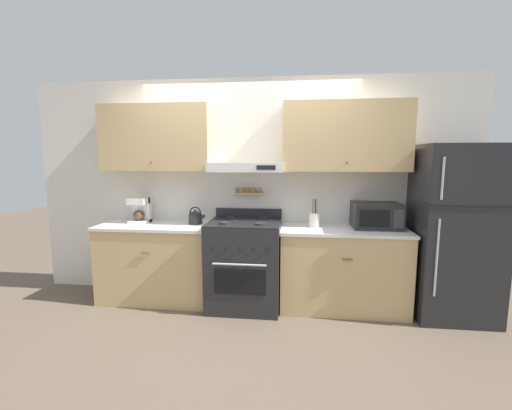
{
  "coord_description": "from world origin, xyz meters",
  "views": [
    {
      "loc": [
        0.55,
        -3.37,
        1.65
      ],
      "look_at": [
        0.13,
        0.26,
        1.14
      ],
      "focal_mm": 24.0,
      "sensor_mm": 36.0,
      "label": 1
    }
  ],
  "objects": [
    {
      "name": "utensil_crock",
      "position": [
        0.76,
        0.39,
        0.97
      ],
      "size": [
        0.13,
        0.13,
        0.31
      ],
      "color": "silver",
      "rests_on": "counter_right"
    },
    {
      "name": "counter_left",
      "position": [
        -1.04,
        0.31,
        0.45
      ],
      "size": [
        1.29,
        0.62,
        0.89
      ],
      "color": "tan",
      "rests_on": "ground_plane"
    },
    {
      "name": "microwave",
      "position": [
        1.42,
        0.41,
        1.03
      ],
      "size": [
        0.5,
        0.4,
        0.27
      ],
      "color": "#232326",
      "rests_on": "counter_right"
    },
    {
      "name": "coffee_maker",
      "position": [
        -1.27,
        0.41,
        1.04
      ],
      "size": [
        0.21,
        0.22,
        0.29
      ],
      "color": "white",
      "rests_on": "counter_left"
    },
    {
      "name": "wall_back",
      "position": [
        0.02,
        0.57,
        1.5
      ],
      "size": [
        5.2,
        0.46,
        2.55
      ],
      "color": "silver",
      "rests_on": "ground_plane"
    },
    {
      "name": "refrigerator",
      "position": [
        2.17,
        0.26,
        0.89
      ],
      "size": [
        0.78,
        0.69,
        1.78
      ],
      "color": "#232326",
      "rests_on": "ground_plane"
    },
    {
      "name": "tea_kettle",
      "position": [
        -0.59,
        0.39,
        0.97
      ],
      "size": [
        0.2,
        0.15,
        0.2
      ],
      "color": "#232326",
      "rests_on": "counter_left"
    },
    {
      "name": "counter_right",
      "position": [
        1.07,
        0.31,
        0.45
      ],
      "size": [
        1.36,
        0.62,
        0.89
      ],
      "color": "tan",
      "rests_on": "ground_plane"
    },
    {
      "name": "ground_plane",
      "position": [
        0.0,
        0.0,
        0.0
      ],
      "size": [
        16.0,
        16.0,
        0.0
      ],
      "primitive_type": "plane",
      "color": "brown"
    },
    {
      "name": "stove_range",
      "position": [
        0.0,
        0.26,
        0.48
      ],
      "size": [
        0.78,
        0.72,
        1.05
      ],
      "color": "#232326",
      "rests_on": "ground_plane"
    }
  ]
}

